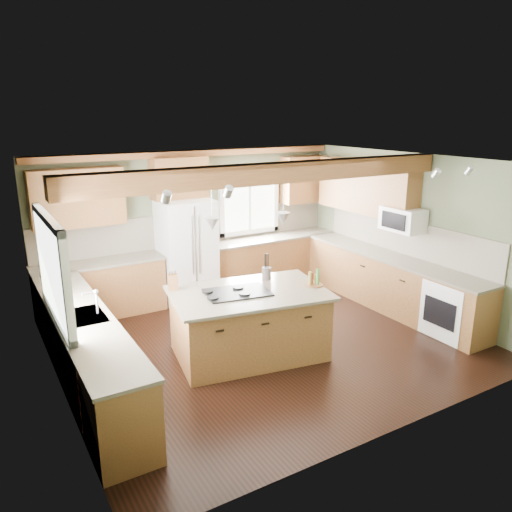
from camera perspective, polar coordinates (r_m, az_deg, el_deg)
floor at (r=7.40m, az=1.06°, el=-9.72°), size 5.60×5.60×0.00m
ceiling at (r=6.69m, az=1.17°, el=10.77°), size 5.60×5.60×0.00m
wall_back at (r=9.09m, az=-7.21°, el=3.78°), size 5.60×0.00×5.60m
wall_left at (r=6.02m, az=-22.26°, el=-3.77°), size 0.00×5.00×5.00m
wall_right at (r=8.69m, az=17.05°, el=2.62°), size 0.00×5.00×5.00m
ceiling_beam at (r=6.51m, az=2.22°, el=9.47°), size 5.55×0.26×0.26m
soffit_trim at (r=8.82m, az=-7.23°, el=11.56°), size 5.55×0.20×0.10m
backsplash_back at (r=9.09m, az=-7.15°, el=3.21°), size 5.58×0.03×0.58m
backsplash_right at (r=8.73m, az=16.70°, el=2.10°), size 0.03×3.70×0.58m
base_cab_back_left at (r=8.51m, az=-17.30°, el=-3.72°), size 2.02×0.60×0.88m
counter_back_left at (r=8.37m, az=-17.56°, el=-0.76°), size 2.06×0.64×0.04m
base_cab_back_right at (r=9.72m, az=1.75°, el=-0.52°), size 2.62×0.60×0.88m
counter_back_right at (r=9.60m, az=1.78°, el=2.11°), size 2.66×0.64×0.04m
base_cab_left at (r=6.43m, az=-18.84°, el=-10.46°), size 0.60×3.70×0.88m
counter_left at (r=6.25m, az=-19.22°, el=-6.67°), size 0.64×3.74×0.04m
base_cab_right at (r=8.74m, az=15.01°, el=-3.02°), size 0.60×3.70×0.88m
counter_right at (r=8.61m, az=15.23°, el=-0.12°), size 0.64×3.74×0.04m
upper_cab_back_left at (r=8.23m, az=-19.74°, el=6.28°), size 1.40×0.35×0.90m
upper_cab_over_fridge at (r=8.67m, az=-8.77°, el=8.83°), size 0.96×0.35×0.70m
upper_cab_right at (r=9.07m, az=12.44°, el=7.68°), size 0.35×2.20×0.90m
upper_cab_back_corner at (r=9.95m, az=5.43°, el=8.71°), size 0.90×0.35×0.90m
window_left at (r=5.99m, az=-22.40°, el=-1.34°), size 0.04×1.60×1.05m
window_back at (r=9.52m, az=-0.83°, el=6.01°), size 1.10×0.04×1.00m
sink at (r=6.24m, az=-19.23°, el=-6.63°), size 0.50×0.65×0.03m
faucet at (r=6.22m, az=-17.73°, el=-5.12°), size 0.02×0.02×0.28m
dishwasher at (r=5.32m, az=-15.59°, el=-16.23°), size 0.60×0.60×0.84m
oven at (r=7.95m, az=21.62°, el=-5.65°), size 0.60×0.72×0.84m
microwave at (r=8.44m, az=16.42°, el=4.03°), size 0.40×0.70×0.38m
pendant_left at (r=6.26m, az=-5.02°, el=3.66°), size 0.18×0.18×0.16m
pendant_right at (r=6.58m, az=3.11°, el=4.31°), size 0.18×0.18×0.16m
refrigerator at (r=8.73m, az=-7.92°, el=0.53°), size 0.90×0.74×1.80m
island at (r=6.85m, az=-0.81°, el=-7.85°), size 2.10×1.49×0.88m
island_top at (r=6.68m, az=-0.82°, el=-4.24°), size 2.25×1.64×0.04m
cooktop at (r=6.62m, az=-2.13°, el=-4.17°), size 0.92×0.69×0.02m
knife_block at (r=6.79m, az=-9.46°, el=-2.97°), size 0.16×0.14×0.22m
utensil_crock at (r=7.13m, az=1.21°, el=-2.00°), size 0.15×0.15×0.17m
bottle_tray at (r=6.91m, az=6.68°, el=-2.47°), size 0.33×0.33×0.22m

